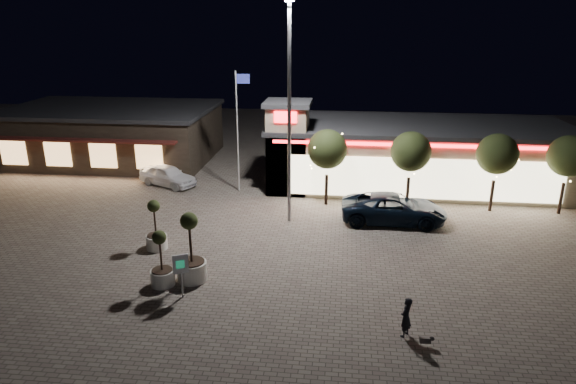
# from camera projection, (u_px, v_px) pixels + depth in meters

# --- Properties ---
(ground) EXTENTS (90.00, 90.00, 0.00)m
(ground) POSITION_uv_depth(u_px,v_px,m) (223.00, 287.00, 22.55)
(ground) COLOR #6D6358
(ground) RESTS_ON ground
(retail_building) EXTENTS (20.40, 8.40, 6.10)m
(retail_building) POSITION_uv_depth(u_px,v_px,m) (409.00, 154.00, 35.64)
(retail_building) COLOR tan
(retail_building) RESTS_ON ground
(restaurant_building) EXTENTS (16.40, 11.00, 4.30)m
(restaurant_building) POSITION_uv_depth(u_px,v_px,m) (113.00, 133.00, 42.15)
(restaurant_building) COLOR #382D23
(restaurant_building) RESTS_ON ground
(floodlight_pole) EXTENTS (0.60, 0.40, 12.38)m
(floodlight_pole) POSITION_uv_depth(u_px,v_px,m) (289.00, 99.00, 27.56)
(floodlight_pole) COLOR gray
(floodlight_pole) RESTS_ON ground
(flagpole) EXTENTS (0.95, 0.10, 8.00)m
(flagpole) POSITION_uv_depth(u_px,v_px,m) (239.00, 122.00, 33.42)
(flagpole) COLOR white
(flagpole) RESTS_ON ground
(string_tree_a) EXTENTS (2.42, 2.42, 4.79)m
(string_tree_a) POSITION_uv_depth(u_px,v_px,m) (327.00, 149.00, 31.28)
(string_tree_a) COLOR #332319
(string_tree_a) RESTS_ON ground
(string_tree_b) EXTENTS (2.42, 2.42, 4.79)m
(string_tree_b) POSITION_uv_depth(u_px,v_px,m) (411.00, 152.00, 30.73)
(string_tree_b) COLOR #332319
(string_tree_b) RESTS_ON ground
(string_tree_c) EXTENTS (2.42, 2.42, 4.79)m
(string_tree_c) POSITION_uv_depth(u_px,v_px,m) (497.00, 154.00, 30.18)
(string_tree_c) COLOR #332319
(string_tree_c) RESTS_ON ground
(string_tree_d) EXTENTS (2.42, 2.42, 4.79)m
(string_tree_d) POSITION_uv_depth(u_px,v_px,m) (569.00, 156.00, 29.74)
(string_tree_d) COLOR #332319
(string_tree_d) RESTS_ON ground
(pickup_truck) EXTENTS (5.97, 2.78, 1.66)m
(pickup_truck) POSITION_uv_depth(u_px,v_px,m) (394.00, 208.00, 29.37)
(pickup_truck) COLOR black
(pickup_truck) RESTS_ON ground
(white_sedan) EXTENTS (4.62, 3.33, 1.46)m
(white_sedan) POSITION_uv_depth(u_px,v_px,m) (168.00, 175.00, 35.79)
(white_sedan) COLOR white
(white_sedan) RESTS_ON ground
(pedestrian) EXTENTS (0.62, 0.69, 1.57)m
(pedestrian) POSITION_uv_depth(u_px,v_px,m) (406.00, 317.00, 18.84)
(pedestrian) COLOR black
(pedestrian) RESTS_ON ground
(dog) EXTENTS (0.53, 0.19, 0.29)m
(dog) POSITION_uv_depth(u_px,v_px,m) (427.00, 339.00, 18.39)
(dog) COLOR #59514C
(dog) RESTS_ON ground
(planter_left) EXTENTS (1.07, 1.07, 2.64)m
(planter_left) POSITION_uv_depth(u_px,v_px,m) (156.00, 234.00, 25.99)
(planter_left) COLOR silver
(planter_left) RESTS_ON ground
(planter_mid) EXTENTS (1.06, 1.06, 2.60)m
(planter_mid) POSITION_uv_depth(u_px,v_px,m) (162.00, 268.00, 22.45)
(planter_mid) COLOR silver
(planter_mid) RESTS_ON ground
(planter_right) EXTENTS (1.32, 1.32, 3.25)m
(planter_right) POSITION_uv_depth(u_px,v_px,m) (192.00, 260.00, 22.81)
(planter_right) COLOR silver
(planter_right) RESTS_ON ground
(valet_sign) EXTENTS (0.61, 0.33, 1.97)m
(valet_sign) POSITION_uv_depth(u_px,v_px,m) (181.00, 268.00, 21.27)
(valet_sign) COLOR gray
(valet_sign) RESTS_ON ground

